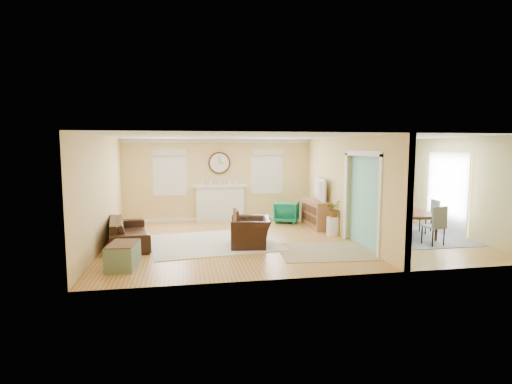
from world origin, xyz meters
The scene contains 29 objects.
floor centered at (0.00, 0.00, 0.00)m, with size 9.00×9.00×0.00m, color #9D642C.
wall_back centered at (0.00, 3.00, 1.30)m, with size 9.00×0.02×2.60m, color #ECC175.
wall_front centered at (0.00, -3.00, 1.30)m, with size 9.00×0.02×2.60m, color #ECC175.
wall_left centered at (-4.50, 0.00, 1.30)m, with size 0.02×6.00×2.60m, color #ECC175.
wall_right centered at (4.50, 0.00, 1.30)m, with size 0.02×6.00×2.60m, color #ECC175.
ceiling centered at (0.00, 0.00, 2.60)m, with size 9.00×6.00×0.02m, color white.
partition centered at (1.51, 0.28, 1.36)m, with size 0.17×6.00×2.60m.
fireplace centered at (-1.50, 2.88, 0.60)m, with size 1.70×0.30×1.17m.
wall_clock centered at (-1.50, 2.97, 1.85)m, with size 0.70×0.07×0.70m.
window_left centered at (-3.05, 2.95, 1.66)m, with size 1.05×0.13×1.42m.
window_right centered at (0.05, 2.95, 1.66)m, with size 1.05×0.13×1.42m.
french_doors centered at (4.45, 0.00, 1.10)m, with size 0.06×1.70×2.20m.
pendant centered at (3.00, 0.00, 2.20)m, with size 0.30×0.30×0.55m.
rug_cream centered at (-1.93, -0.04, 0.01)m, with size 2.99×2.59×0.02m, color beige.
rug_jute centered at (0.49, -1.33, 0.01)m, with size 2.05×1.68×0.01m, color tan.
rug_grey centered at (3.31, -0.02, 0.01)m, with size 2.50×3.12×0.01m, color slate.
sofa centered at (-3.94, 0.11, 0.32)m, with size 2.19×0.86×0.64m, color black.
eames_chair centered at (-1.08, -0.53, 0.34)m, with size 1.05×0.91×0.68m, color black.
green_chair centered at (0.53, 2.26, 0.33)m, with size 0.70×0.72×0.66m, color #116D54.
trunk centered at (-3.81, -1.78, 0.24)m, with size 0.60×0.89×0.49m.
credenza centered at (1.24, 1.42, 0.40)m, with size 0.52×1.52×0.80m.
tv centered at (1.22, 1.42, 1.13)m, with size 1.13×0.15×0.65m, color black.
garden_stool centered at (1.29, 0.29, 0.25)m, with size 0.33×0.33×0.49m, color white.
potted_plant centered at (1.29, 0.29, 0.71)m, with size 0.40×0.35×0.45m, color #337F33.
dining_table centered at (3.31, -0.02, 0.32)m, with size 1.82×1.02×0.64m, color #4D2717.
dining_chair_n centered at (3.34, 1.06, 0.52)m, with size 0.47×0.47×0.89m.
dining_chair_s centered at (3.25, -1.21, 0.56)m, with size 0.49×0.49×0.96m.
dining_chair_w centered at (2.67, -0.08, 0.59)m, with size 0.52×0.52×1.00m.
dining_chair_e centered at (3.95, 0.03, 0.54)m, with size 0.44×0.44×0.92m.
Camera 1 is at (-2.61, -9.70, 2.33)m, focal length 28.00 mm.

